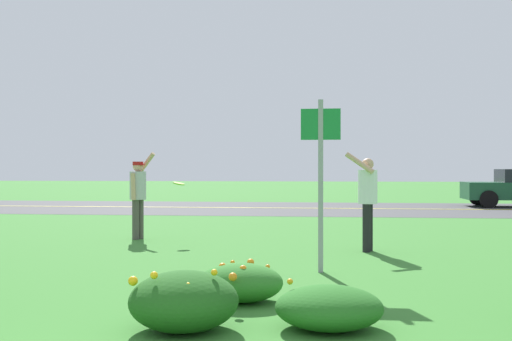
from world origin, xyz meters
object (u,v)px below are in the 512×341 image
at_px(sign_post_near_path, 321,167).
at_px(person_catcher_white_shirt, 367,195).
at_px(person_thrower_red_cap_gray_shirt, 138,192).
at_px(frisbee_lime, 179,184).

bearing_deg(sign_post_near_path, person_catcher_white_shirt, 71.55).
xyz_separation_m(sign_post_near_path, person_catcher_white_shirt, (0.79, 2.35, -0.49)).
relative_size(sign_post_near_path, person_catcher_white_shirt, 1.39).
distance_m(person_thrower_red_cap_gray_shirt, person_catcher_white_shirt, 4.85).
relative_size(person_thrower_red_cap_gray_shirt, person_catcher_white_shirt, 1.03).
height_order(sign_post_near_path, person_catcher_white_shirt, sign_post_near_path).
bearing_deg(frisbee_lime, person_thrower_red_cap_gray_shirt, 161.50).
relative_size(person_thrower_red_cap_gray_shirt, frisbee_lime, 7.46).
relative_size(person_catcher_white_shirt, frisbee_lime, 7.23).
distance_m(sign_post_near_path, person_catcher_white_shirt, 2.53).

